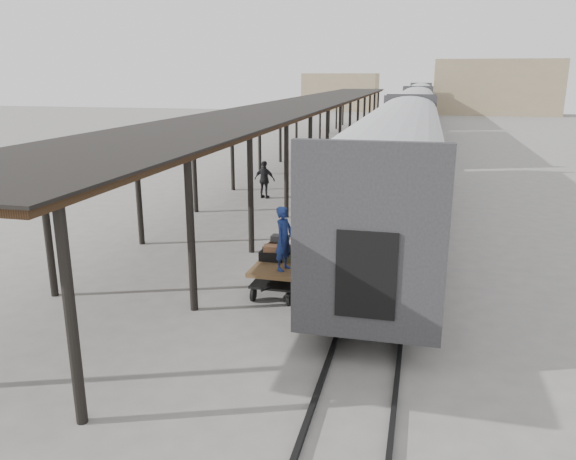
{
  "coord_description": "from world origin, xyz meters",
  "views": [
    {
      "loc": [
        4.15,
        -14.45,
        5.86
      ],
      "look_at": [
        0.63,
        0.08,
        1.7
      ],
      "focal_mm": 35.0,
      "sensor_mm": 36.0,
      "label": 1
    }
  ],
  "objects_px": {
    "pedestrian": "(265,180)",
    "baggage_cart": "(281,268)",
    "porter": "(284,239)",
    "luggage_tug": "(321,162)"
  },
  "relations": [
    {
      "from": "baggage_cart",
      "to": "pedestrian",
      "type": "height_order",
      "value": "pedestrian"
    },
    {
      "from": "pedestrian",
      "to": "baggage_cart",
      "type": "bearing_deg",
      "value": 117.81
    },
    {
      "from": "baggage_cart",
      "to": "porter",
      "type": "height_order",
      "value": "porter"
    },
    {
      "from": "luggage_tug",
      "to": "baggage_cart",
      "type": "bearing_deg",
      "value": -93.69
    },
    {
      "from": "baggage_cart",
      "to": "luggage_tug",
      "type": "distance_m",
      "value": 19.75
    },
    {
      "from": "baggage_cart",
      "to": "porter",
      "type": "xyz_separation_m",
      "value": [
        0.25,
        -0.65,
        1.07
      ]
    },
    {
      "from": "baggage_cart",
      "to": "pedestrian",
      "type": "relative_size",
      "value": 1.33
    },
    {
      "from": "luggage_tug",
      "to": "porter",
      "type": "height_order",
      "value": "porter"
    },
    {
      "from": "porter",
      "to": "pedestrian",
      "type": "distance_m",
      "value": 12.91
    },
    {
      "from": "porter",
      "to": "pedestrian",
      "type": "xyz_separation_m",
      "value": [
        -4.02,
        12.24,
        -0.8
      ]
    }
  ]
}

